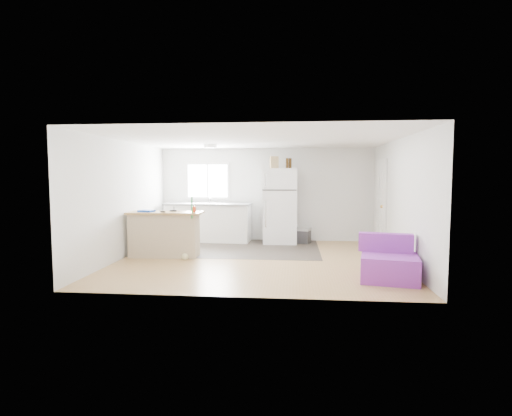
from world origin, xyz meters
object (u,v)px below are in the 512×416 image
(mop, at_px, (187,248))
(peninsula, at_px, (165,234))
(bottle_right, at_px, (290,163))
(blue_tray, at_px, (147,211))
(kitchen_cabinets, at_px, (208,222))
(refrigerator, at_px, (280,206))
(cleaner_jug, at_px, (185,251))
(cardboard_box, at_px, (274,162))
(cooler, at_px, (300,235))
(red_cup, at_px, (194,209))
(purple_seat, at_px, (389,264))
(bottle_left, at_px, (287,163))

(mop, bearing_deg, peninsula, 138.15)
(bottle_right, bearing_deg, blue_tray, -146.86)
(kitchen_cabinets, xyz_separation_m, refrigerator, (1.84, -0.06, 0.43))
(refrigerator, bearing_deg, cleaner_jug, -134.96)
(cardboard_box, bearing_deg, blue_tray, -142.63)
(cooler, xyz_separation_m, red_cup, (-2.21, -1.96, 0.80))
(kitchen_cabinets, relative_size, red_cup, 18.63)
(mop, xyz_separation_m, red_cup, (0.09, 0.26, 0.77))
(purple_seat, bearing_deg, cardboard_box, 132.08)
(red_cup, distance_m, blue_tray, 1.00)
(bottle_right, bearing_deg, cleaner_jug, -136.91)
(blue_tray, bearing_deg, cooler, 31.79)
(peninsula, height_order, refrigerator, refrigerator)
(bottle_left, bearing_deg, blue_tray, -146.86)
(mop, bearing_deg, cooler, 27.72)
(cooler, relative_size, red_cup, 4.92)
(kitchen_cabinets, distance_m, bottle_right, 2.57)
(peninsula, xyz_separation_m, mop, (0.55, -0.26, -0.24))
(cooler, relative_size, purple_seat, 0.58)
(kitchen_cabinets, distance_m, purple_seat, 5.12)
(kitchen_cabinets, xyz_separation_m, cooler, (2.35, -0.06, -0.30))
(cooler, height_order, cleaner_jug, cooler)
(refrigerator, relative_size, bottle_right, 7.46)
(cardboard_box, xyz_separation_m, bottle_left, (0.32, -0.07, -0.02))
(peninsula, height_order, cardboard_box, cardboard_box)
(kitchen_cabinets, xyz_separation_m, purple_seat, (3.73, -3.49, -0.24))
(purple_seat, relative_size, red_cup, 8.51)
(cooler, bearing_deg, blue_tray, -129.62)
(bottle_right, bearing_deg, refrigerator, 167.84)
(refrigerator, bearing_deg, kitchen_cabinets, 175.56)
(blue_tray, bearing_deg, cleaner_jug, -4.32)
(peninsula, distance_m, mop, 0.65)
(peninsula, distance_m, cooler, 3.46)
(peninsula, xyz_separation_m, blue_tray, (-0.36, -0.03, 0.48))
(kitchen_cabinets, distance_m, refrigerator, 1.89)
(peninsula, relative_size, red_cup, 12.87)
(red_cup, distance_m, bottle_right, 2.90)
(blue_tray, xyz_separation_m, cardboard_box, (2.55, 1.95, 1.06))
(refrigerator, bearing_deg, purple_seat, -63.56)
(peninsula, xyz_separation_m, purple_seat, (4.23, -1.48, -0.21))
(peninsula, height_order, cooler, peninsula)
(blue_tray, bearing_deg, peninsula, 5.17)
(peninsula, height_order, blue_tray, blue_tray)
(cleaner_jug, bearing_deg, mop, -45.67)
(purple_seat, xyz_separation_m, cleaner_jug, (-3.76, 1.38, -0.12))
(purple_seat, height_order, blue_tray, blue_tray)
(cardboard_box, height_order, bottle_left, cardboard_box)
(cardboard_box, distance_m, bottle_left, 0.33)
(kitchen_cabinets, distance_m, blue_tray, 2.26)
(peninsula, relative_size, bottle_left, 6.18)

